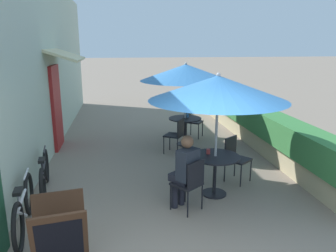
# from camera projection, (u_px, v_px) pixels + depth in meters

# --- Properties ---
(cafe_facade_wall) EXTENTS (0.98, 11.65, 4.20)m
(cafe_facade_wall) POSITION_uv_depth(u_px,v_px,m) (50.00, 65.00, 8.43)
(cafe_facade_wall) COLOR #B2C1AD
(cafe_facade_wall) RESTS_ON ground_plane
(planter_hedge) EXTENTS (0.60, 10.65, 1.01)m
(planter_hedge) POSITION_uv_depth(u_px,v_px,m) (242.00, 116.00, 9.60)
(planter_hedge) COLOR tan
(planter_hedge) RESTS_ON ground_plane
(patio_table_near) EXTENTS (0.86, 0.86, 0.72)m
(patio_table_near) POSITION_uv_depth(u_px,v_px,m) (215.00, 165.00, 5.73)
(patio_table_near) COLOR black
(patio_table_near) RESTS_ON ground_plane
(patio_umbrella_near) EXTENTS (2.33, 2.33, 2.16)m
(patio_umbrella_near) POSITION_uv_depth(u_px,v_px,m) (218.00, 88.00, 5.40)
(patio_umbrella_near) COLOR #B7B7BC
(patio_umbrella_near) RESTS_ON ground_plane
(cafe_chair_near_left) EXTENTS (0.56, 0.56, 0.87)m
(cafe_chair_near_left) POSITION_uv_depth(u_px,v_px,m) (190.00, 181.00, 5.15)
(cafe_chair_near_left) COLOR black
(cafe_chair_near_left) RESTS_ON ground_plane
(seated_patron_near_left) EXTENTS (0.50, 0.51, 1.25)m
(seated_patron_near_left) POSITION_uv_depth(u_px,v_px,m) (185.00, 169.00, 5.18)
(seated_patron_near_left) COLOR #23232D
(seated_patron_near_left) RESTS_ON ground_plane
(cafe_chair_near_right) EXTENTS (0.56, 0.56, 0.87)m
(cafe_chair_near_right) POSITION_uv_depth(u_px,v_px,m) (235.00, 155.00, 6.33)
(cafe_chair_near_right) COLOR black
(cafe_chair_near_right) RESTS_ON ground_plane
(coffee_cup_near) EXTENTS (0.07, 0.07, 0.09)m
(coffee_cup_near) POSITION_uv_depth(u_px,v_px,m) (208.00, 151.00, 5.78)
(coffee_cup_near) COLOR #B73D3D
(coffee_cup_near) RESTS_ON patio_table_near
(patio_table_mid) EXTENTS (0.86, 0.86, 0.72)m
(patio_table_mid) POSITION_uv_depth(u_px,v_px,m) (185.00, 124.00, 8.61)
(patio_table_mid) COLOR black
(patio_table_mid) RESTS_ON ground_plane
(patio_umbrella_mid) EXTENTS (2.33, 2.33, 2.16)m
(patio_umbrella_mid) POSITION_uv_depth(u_px,v_px,m) (186.00, 73.00, 8.28)
(patio_umbrella_mid) COLOR #B7B7BC
(patio_umbrella_mid) RESTS_ON ground_plane
(cafe_chair_mid_left) EXTENTS (0.55, 0.55, 0.87)m
(cafe_chair_mid_left) POSITION_uv_depth(u_px,v_px,m) (192.00, 119.00, 9.33)
(cafe_chair_mid_left) COLOR black
(cafe_chair_mid_left) RESTS_ON ground_plane
(cafe_chair_mid_right) EXTENTS (0.55, 0.55, 0.87)m
(cafe_chair_mid_right) POSITION_uv_depth(u_px,v_px,m) (176.00, 133.00, 7.91)
(cafe_chair_mid_right) COLOR black
(cafe_chair_mid_right) RESTS_ON ground_plane
(coffee_cup_mid) EXTENTS (0.07, 0.07, 0.09)m
(coffee_cup_mid) POSITION_uv_depth(u_px,v_px,m) (187.00, 116.00, 8.66)
(coffee_cup_mid) COLOR teal
(coffee_cup_mid) RESTS_ON patio_table_mid
(bicycle_leaning) EXTENTS (0.27, 1.68, 0.76)m
(bicycle_leaning) POSITION_uv_depth(u_px,v_px,m) (24.00, 208.00, 4.65)
(bicycle_leaning) COLOR black
(bicycle_leaning) RESTS_ON ground_plane
(bicycle_second) EXTENTS (0.31, 1.67, 0.75)m
(bicycle_second) POSITION_uv_depth(u_px,v_px,m) (44.00, 175.00, 5.82)
(bicycle_second) COLOR black
(bicycle_second) RESTS_ON ground_plane
(menu_board) EXTENTS (0.71, 0.72, 0.88)m
(menu_board) POSITION_uv_depth(u_px,v_px,m) (60.00, 237.00, 3.81)
(menu_board) COLOR #422819
(menu_board) RESTS_ON ground_plane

